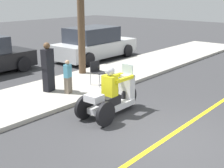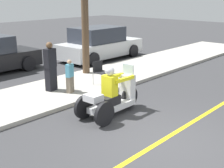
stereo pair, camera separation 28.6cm
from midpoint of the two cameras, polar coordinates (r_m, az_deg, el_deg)
The scene contains 9 objects.
ground_plane at distance 7.32m, azimuth 10.24°, elevation -10.18°, with size 60.00×60.00×0.00m, color #38383A.
lane_stripe at distance 7.65m, azimuth 11.95°, elevation -9.04°, with size 24.00×0.12×0.01m.
sidewalk_strip at distance 10.26m, azimuth -12.03°, elevation -2.09°, with size 28.00×2.80×0.12m.
motorcycle_trike at distance 8.49m, azimuth 0.97°, elevation -2.49°, with size 2.10×0.85×1.39m.
spectator_end_of_line at distance 10.35m, azimuth -10.42°, elevation 2.99°, with size 0.42×0.29×1.61m.
spectator_by_tree at distance 10.08m, azimuth -6.91°, elevation 1.29°, with size 0.29×0.22×1.09m.
folding_chair_set_back at distance 10.96m, azimuth -1.47°, elevation 2.52°, with size 0.49×0.49×0.82m.
parked_car_lot_far at distance 15.89m, azimuth -1.77°, elevation 7.32°, with size 4.52×2.11×1.62m.
tree_trunk at distance 12.44m, azimuth -4.22°, elevation 8.62°, with size 0.28×0.28×2.92m.
Camera 2 is at (-5.55, -3.47, 3.23)m, focal length 50.00 mm.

